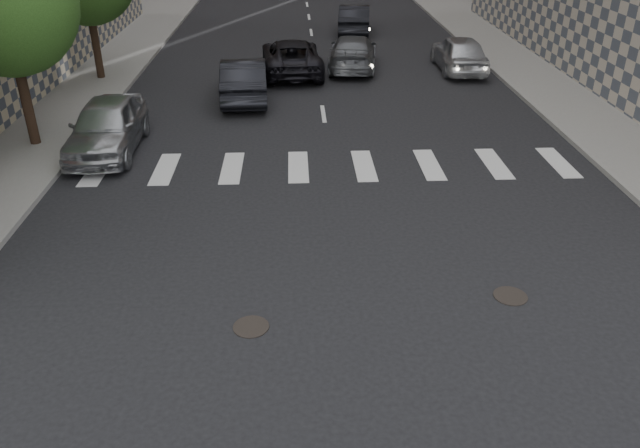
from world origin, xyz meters
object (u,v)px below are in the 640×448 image
Objects in this scene: traffic_car_a at (244,79)px; traffic_car_c at (291,57)px; silver_sedan at (107,126)px; traffic_car_b at (353,52)px; traffic_car_d at (459,53)px; traffic_car_e at (354,19)px.

traffic_car_a is 4.29m from traffic_car_c.
silver_sedan is 13.27m from traffic_car_b.
traffic_car_a is at bearing 60.64° from traffic_car_c.
traffic_car_d reaches higher than traffic_car_e.
traffic_car_d is (7.66, 0.17, 0.05)m from traffic_car_c.
traffic_car_a is 0.95× the size of traffic_car_b.
traffic_car_a is 0.90× the size of traffic_car_c.
traffic_car_c is 1.12× the size of traffic_car_e.
traffic_car_b is (4.72, 4.64, -0.06)m from traffic_car_a.
silver_sedan is 0.94× the size of traffic_car_b.
traffic_car_e reaches higher than traffic_car_b.
traffic_car_c is at bearing 1.93° from traffic_car_d.
traffic_car_c is at bearing -119.10° from traffic_car_a.
traffic_car_d reaches higher than traffic_car_c.
traffic_car_e is (0.79, 8.03, 0.05)m from traffic_car_b.
traffic_car_b is at bearing -138.66° from traffic_car_a.
traffic_car_d is (13.50, 9.42, -0.01)m from silver_sedan.
traffic_car_b is 1.09× the size of traffic_car_d.
traffic_car_d is at bearing -160.29° from traffic_car_a.
traffic_car_e is at bearing 61.54° from silver_sedan.
traffic_car_a reaches higher than traffic_car_b.
traffic_car_c is at bearing 56.95° from silver_sedan.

